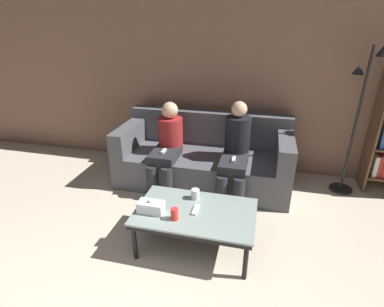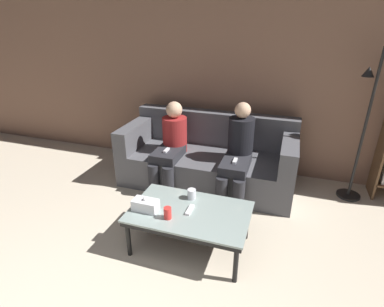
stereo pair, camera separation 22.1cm
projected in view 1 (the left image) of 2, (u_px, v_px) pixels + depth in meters
The scene contains 10 objects.
wall_back at pixel (214, 71), 3.83m from camera, with size 12.00×0.06×2.60m.
couch at pixel (204, 158), 3.77m from camera, with size 2.07×0.92×0.83m.
coffee_table at pixel (195, 214), 2.61m from camera, with size 1.03×0.64×0.39m.
cup_near_left at pixel (195, 194), 2.75m from camera, with size 0.08×0.08×0.10m.
cup_near_right at pixel (175, 214), 2.46m from camera, with size 0.06×0.06×0.10m.
tissue_box at pixel (151, 207), 2.56m from camera, with size 0.22×0.12×0.13m.
game_remote at pixel (195, 210), 2.59m from camera, with size 0.04×0.15×0.02m.
standing_lamp at pixel (361, 107), 3.24m from camera, with size 0.31×0.26×1.68m.
seated_person_left_end at pixel (167, 145), 3.55m from camera, with size 0.31×0.66×1.03m.
seated_person_mid_left at pixel (236, 150), 3.36m from camera, with size 0.31×0.71×1.08m.
Camera 1 is at (0.67, -0.42, 1.90)m, focal length 28.00 mm.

